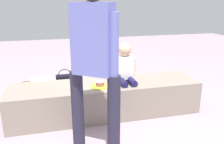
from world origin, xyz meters
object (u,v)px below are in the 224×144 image
object	(u,v)px
adult_standing	(94,51)
water_bottle_near_gift	(126,76)
child_seated	(125,65)
gift_bag	(132,82)
cake_plate	(100,85)
handbag_black_leather	(65,80)
handbag_brown_canvas	(28,94)
cake_box_white	(41,83)

from	to	relation	value
adult_standing	water_bottle_near_gift	bearing A→B (deg)	64.55
child_seated	adult_standing	xyz separation A→B (m)	(-0.50, -0.71, 0.35)
gift_bag	water_bottle_near_gift	world-z (taller)	gift_bag
child_seated	cake_plate	xyz separation A→B (m)	(-0.33, -0.10, -0.19)
child_seated	water_bottle_near_gift	bearing A→B (deg)	71.76
cake_plate	handbag_black_leather	distance (m)	1.32
handbag_black_leather	handbag_brown_canvas	size ratio (longest dim) A/B	0.95
adult_standing	water_bottle_near_gift	distance (m)	2.17
water_bottle_near_gift	handbag_black_leather	bearing A→B (deg)	177.64
handbag_black_leather	child_seated	bearing A→B (deg)	-58.51
cake_plate	handbag_black_leather	size ratio (longest dim) A/B	0.78
water_bottle_near_gift	cake_box_white	size ratio (longest dim) A/B	0.68
cake_plate	handbag_brown_canvas	distance (m)	1.20
adult_standing	cake_box_white	xyz separation A→B (m)	(-0.58, 1.90, -0.90)
gift_bag	cake_plate	bearing A→B (deg)	-131.40
child_seated	cake_box_white	bearing A→B (deg)	132.26
gift_bag	child_seated	bearing A→B (deg)	-116.93
adult_standing	handbag_brown_canvas	bearing A→B (deg)	118.71
cake_plate	handbag_black_leather	world-z (taller)	cake_plate
gift_bag	handbag_black_leather	size ratio (longest dim) A/B	1.04
handbag_black_leather	handbag_brown_canvas	world-z (taller)	handbag_brown_canvas
cake_plate	adult_standing	bearing A→B (deg)	-105.17
child_seated	handbag_black_leather	world-z (taller)	child_seated
child_seated	handbag_black_leather	xyz separation A→B (m)	(-0.69, 1.13, -0.52)
handbag_brown_canvas	water_bottle_near_gift	bearing A→B (deg)	16.02
adult_standing	water_bottle_near_gift	xyz separation A→B (m)	(0.85, 1.80, -0.86)
child_seated	handbag_black_leather	distance (m)	1.42
cake_plate	water_bottle_near_gift	world-z (taller)	cake_plate
cake_box_white	adult_standing	bearing A→B (deg)	-72.92
gift_bag	handbag_black_leather	distance (m)	1.13
gift_bag	cake_box_white	size ratio (longest dim) A/B	0.89
adult_standing	cake_box_white	size ratio (longest dim) A/B	4.75
water_bottle_near_gift	handbag_black_leather	size ratio (longest dim) A/B	0.79
child_seated	cake_plate	bearing A→B (deg)	-163.86
gift_bag	water_bottle_near_gift	size ratio (longest dim) A/B	1.31
child_seated	water_bottle_near_gift	size ratio (longest dim) A/B	2.11
adult_standing	cake_box_white	distance (m)	2.18
water_bottle_near_gift	adult_standing	bearing A→B (deg)	-115.45
handbag_brown_canvas	cake_plate	bearing A→B (deg)	-38.79
gift_bag	handbag_brown_canvas	size ratio (longest dim) A/B	0.99
cake_plate	water_bottle_near_gift	xyz separation A→B (m)	(0.69, 1.18, -0.32)
handbag_black_leather	handbag_brown_canvas	bearing A→B (deg)	-137.26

